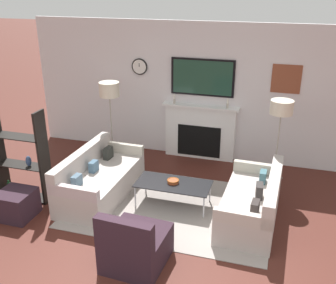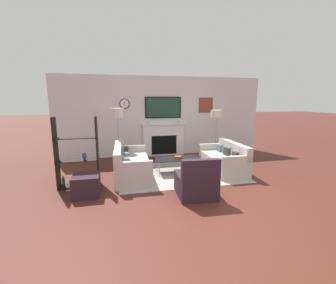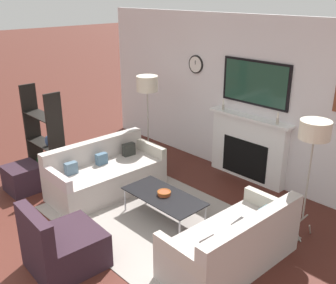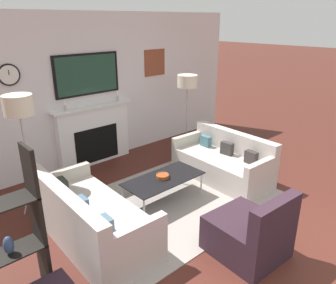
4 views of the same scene
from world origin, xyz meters
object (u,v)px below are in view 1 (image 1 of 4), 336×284
at_px(floor_lamp_left, 109,91).
at_px(ottoman, 17,204).
at_px(couch_right, 253,204).
at_px(floor_lamp_right, 282,109).
at_px(shelf_unit, 22,159).
at_px(coffee_table, 173,184).
at_px(decorative_bowl, 173,181).
at_px(armchair, 135,246).
at_px(couch_left, 99,180).

height_order(floor_lamp_left, ottoman, floor_lamp_left).
relative_size(couch_right, floor_lamp_right, 1.06).
distance_m(couch_right, floor_lamp_left, 3.27).
bearing_deg(shelf_unit, ottoman, -67.82).
xyz_separation_m(coffee_table, floor_lamp_right, (1.53, 1.05, 1.09)).
bearing_deg(decorative_bowl, coffee_table, -73.55).
bearing_deg(armchair, floor_lamp_left, 119.57).
relative_size(couch_right, coffee_table, 1.42).
bearing_deg(floor_lamp_left, couch_right, -22.14).
bearing_deg(couch_right, shelf_unit, -173.79).
bearing_deg(decorative_bowl, floor_lamp_right, 33.89).
bearing_deg(shelf_unit, floor_lamp_left, 59.84).
height_order(couch_right, floor_lamp_right, floor_lamp_right).
relative_size(decorative_bowl, shelf_unit, 0.12).
bearing_deg(ottoman, couch_left, 45.29).
bearing_deg(armchair, ottoman, 166.63).
height_order(couch_right, armchair, armchair).
distance_m(decorative_bowl, floor_lamp_right, 2.12).
bearing_deg(coffee_table, floor_lamp_right, 34.34).
bearing_deg(floor_lamp_right, couch_right, -102.60).
xyz_separation_m(couch_right, shelf_unit, (-3.70, -0.40, 0.42)).
distance_m(couch_right, decorative_bowl, 1.29).
distance_m(couch_left, floor_lamp_left, 1.69).
bearing_deg(couch_left, couch_right, -0.08).
xyz_separation_m(couch_right, floor_lamp_right, (0.25, 1.14, 1.17)).
bearing_deg(decorative_bowl, couch_left, -175.30).
xyz_separation_m(armchair, shelf_unit, (-2.37, 1.05, 0.43)).
height_order(coffee_table, ottoman, ottoman).
relative_size(decorative_bowl, floor_lamp_left, 0.11).
bearing_deg(couch_right, coffee_table, 175.85).
distance_m(armchair, shelf_unit, 2.62).
bearing_deg(couch_left, coffee_table, 4.02).
relative_size(armchair, coffee_table, 0.70).
bearing_deg(floor_lamp_right, floor_lamp_left, 180.00).
height_order(armchair, shelf_unit, shelf_unit).
bearing_deg(couch_left, shelf_unit, -160.63).
xyz_separation_m(armchair, decorative_bowl, (0.05, 1.56, 0.14)).
bearing_deg(armchair, decorative_bowl, 88.19).
height_order(armchair, ottoman, armchair).
relative_size(decorative_bowl, ottoman, 0.37).
bearing_deg(armchair, couch_left, 129.79).
distance_m(couch_left, coffee_table, 1.27).
height_order(couch_left, couch_right, couch_left).
distance_m(armchair, coffee_table, 1.55).
distance_m(couch_left, floor_lamp_right, 3.24).
distance_m(armchair, floor_lamp_left, 3.23).
bearing_deg(floor_lamp_left, coffee_table, -34.51).
bearing_deg(decorative_bowl, shelf_unit, -168.09).
bearing_deg(shelf_unit, decorative_bowl, 11.91).
xyz_separation_m(decorative_bowl, ottoman, (-2.20, -1.05, -0.20)).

